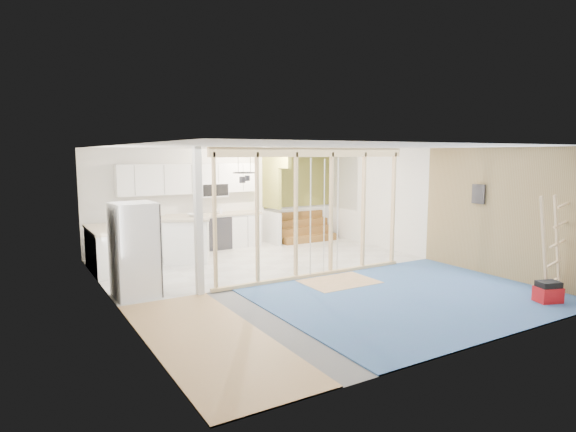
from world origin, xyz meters
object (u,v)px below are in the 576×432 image
island (187,239)px  fridge (135,250)px  toolbox (548,293)px  ladder (553,246)px

island → fridge: bearing=-102.9°
toolbox → island: bearing=143.3°
island → toolbox: size_ratio=3.05×
fridge → toolbox: size_ratio=3.56×
ladder → fridge: bearing=149.1°
toolbox → ladder: bearing=47.1°
island → ladder: bearing=-28.6°
fridge → island: 2.82m
fridge → island: bearing=49.3°
island → ladder: ladder is taller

